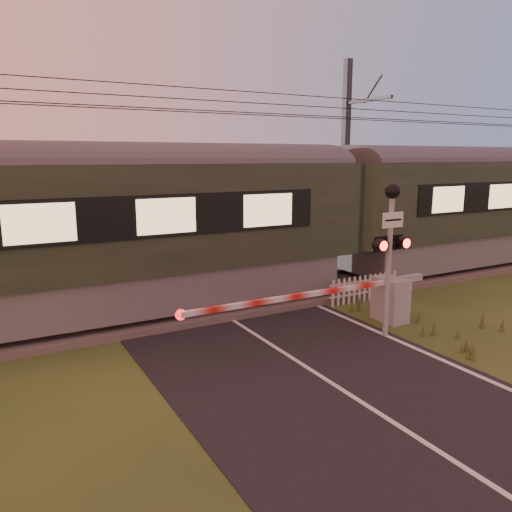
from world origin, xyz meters
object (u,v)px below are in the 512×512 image
train (334,214)px  boom_gate (382,298)px  picket_fence (365,288)px  crossing_signal (390,233)px  catenary_mast (346,163)px

train → boom_gate: train is taller
boom_gate → picket_fence: size_ratio=2.74×
boom_gate → crossing_signal: (-0.63, -0.85, 1.89)m
boom_gate → picket_fence: (0.93, 1.72, -0.25)m
train → crossing_signal: size_ratio=12.58×
boom_gate → picket_fence: 1.97m
boom_gate → catenary_mast: 7.57m
boom_gate → crossing_signal: 2.16m
train → crossing_signal: train is taller
crossing_signal → picket_fence: bearing=58.7°
boom_gate → crossing_signal: crossing_signal is taller
boom_gate → catenary_mast: bearing=59.9°
train → boom_gate: size_ratio=6.62×
boom_gate → picket_fence: bearing=61.5°
catenary_mast → train: bearing=-134.7°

